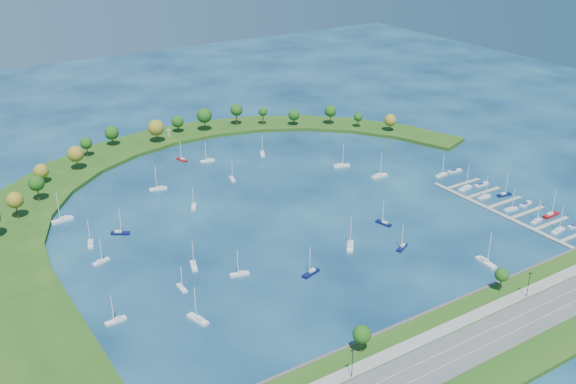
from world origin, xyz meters
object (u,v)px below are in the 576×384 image
moored_boat_1 (486,262)px  docked_boat_10 (441,175)px  moored_boat_5 (379,175)px  moored_boat_17 (91,243)px  moored_boat_11 (116,320)px  moored_boat_21 (194,265)px  moored_boat_8 (402,247)px  moored_boat_14 (182,287)px  docked_boat_9 (481,184)px  docked_boat_6 (484,197)px  moored_boat_20 (182,159)px  docked_boat_8 (465,188)px  moored_boat_15 (62,219)px  docked_boat_1 (575,226)px  dock_system (509,209)px  moored_boat_6 (158,188)px  moored_boat_10 (240,273)px  harbor_tower (169,133)px  moored_boat_12 (262,153)px  moored_boat_0 (311,272)px  moored_boat_19 (384,223)px  moored_boat_9 (194,206)px  docked_boat_5 (526,204)px  moored_boat_2 (350,246)px  moored_boat_13 (120,232)px  moored_boat_18 (101,261)px  docked_boat_0 (558,230)px  docked_boat_11 (454,171)px  docked_boat_4 (511,209)px  docked_boat_7 (504,194)px  docked_boat_2 (536,220)px  moored_boat_4 (232,178)px  moored_boat_3 (198,319)px  moored_boat_7 (207,160)px

moored_boat_1 → docked_boat_10: 89.83m
moored_boat_5 → moored_boat_17: bearing=178.2°
moored_boat_11 → moored_boat_21: moored_boat_21 is taller
moored_boat_8 → moored_boat_21: (-79.34, 33.54, 0.02)m
moored_boat_14 → docked_boat_9: 167.57m
docked_boat_6 → docked_boat_10: size_ratio=0.96×
moored_boat_20 → docked_boat_8: size_ratio=0.84×
moored_boat_1 → docked_boat_8: bearing=146.2°
moored_boat_15 → docked_boat_1: moored_boat_15 is taller
dock_system → moored_boat_6: bearing=139.2°
dock_system → moored_boat_21: (-146.05, 33.27, 0.55)m
moored_boat_10 → moored_boat_6: bearing=-77.1°
harbor_tower → moored_boat_17: (-81.17, -103.47, -3.11)m
dock_system → moored_boat_12: moored_boat_12 is taller
moored_boat_8 → moored_boat_0: bearing=-31.2°
moored_boat_19 → docked_boat_1: (69.42, -48.22, -0.28)m
moored_boat_9 → docked_boat_5: bearing=85.7°
moored_boat_0 → moored_boat_2: (25.70, 8.37, 0.05)m
moored_boat_13 → moored_boat_18: bearing=-93.6°
docked_boat_0 → docked_boat_11: docked_boat_0 is taller
moored_boat_11 → docked_boat_1: size_ratio=1.35×
docked_boat_4 → docked_boat_7: docked_boat_7 is taller
moored_boat_1 → moored_boat_20: (-54.21, 168.77, -0.11)m
moored_boat_13 → moored_boat_17: size_ratio=1.05×
moored_boat_10 → docked_boat_11: bearing=-152.4°
dock_system → moored_boat_12: (-59.74, 124.28, 0.55)m
docked_boat_5 → docked_boat_7: (0.05, 12.82, 0.27)m
moored_boat_18 → docked_boat_0: bearing=-41.4°
moored_boat_5 → docked_boat_8: size_ratio=1.04×
moored_boat_6 → docked_boat_8: bearing=162.4°
docked_boat_2 → moored_boat_2: bearing=153.1°
moored_boat_0 → moored_boat_19: bearing=-177.7°
harbor_tower → moored_boat_4: (1.99, -75.06, -3.14)m
moored_boat_0 → moored_boat_13: (-50.48, 72.25, -0.01)m
moored_boat_0 → docked_boat_1: 124.84m
moored_boat_6 → moored_boat_21: moored_boat_6 is taller
moored_boat_11 → docked_boat_2: (184.92, -29.25, -0.01)m
moored_boat_3 → moored_boat_7: 149.42m
docked_boat_4 → moored_boat_1: bearing=-142.2°
moored_boat_10 → moored_boat_21: bearing=-34.9°
dock_system → moored_boat_0: size_ratio=6.73×
moored_boat_5 → docked_boat_5: size_ratio=1.61×
docked_boat_10 → docked_boat_7: bearing=-83.6°
harbor_tower → moored_boat_15: moored_boat_15 is taller
docked_boat_7 → moored_boat_15: bearing=163.7°
harbor_tower → moored_boat_20: 37.16m
moored_boat_21 → moored_boat_6: bearing=-175.2°
moored_boat_5 → docked_boat_5: 73.49m
moored_boat_4 → moored_boat_17: (-83.16, -28.41, 0.03)m
moored_boat_1 → docked_boat_8: moored_boat_1 is taller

